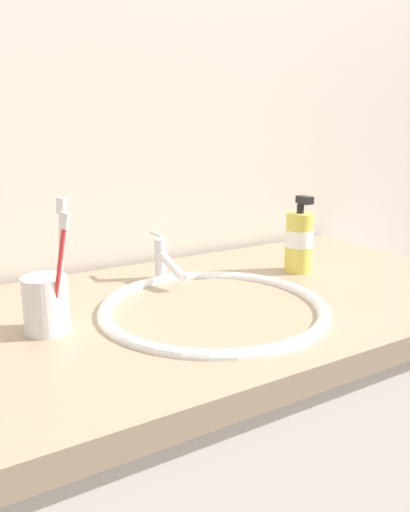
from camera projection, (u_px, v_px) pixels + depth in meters
The scene contains 8 objects.
tiled_wall_back at pixel (111, 121), 1.11m from camera, with size 2.44×0.04×2.40m, color beige.
vanity_counter at pixel (189, 509), 1.03m from camera, with size 1.24×0.60×0.88m.
sink_basin at pixel (214, 329), 0.91m from camera, with size 0.41×0.41×0.11m.
faucet at pixel (164, 260), 1.05m from camera, with size 0.02×0.14×0.10m.
toothbrush_cup at pixel (46, 304), 0.79m from camera, with size 0.07×0.07×0.09m, color white.
toothbrush_white at pixel (61, 258), 0.76m from camera, with size 0.02×0.03×0.21m.
toothbrush_red at pixel (60, 267), 0.75m from camera, with size 0.04×0.05×0.19m.
soap_dispenser at pixel (299, 240), 1.11m from camera, with size 0.06×0.06×0.17m.
Camera 1 is at (-0.42, -0.75, 1.20)m, focal length 35.72 mm.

